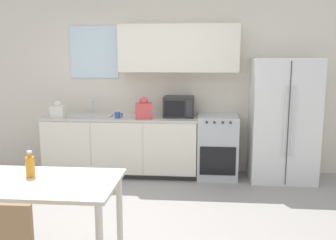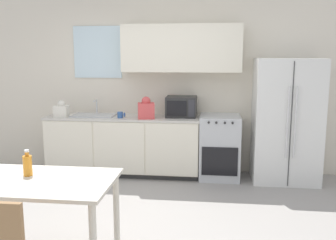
{
  "view_description": "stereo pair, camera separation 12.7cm",
  "coord_description": "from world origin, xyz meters",
  "px_view_note": "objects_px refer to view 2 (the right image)",
  "views": [
    {
      "loc": [
        0.73,
        -3.72,
        1.78
      ],
      "look_at": [
        0.37,
        0.5,
        1.05
      ],
      "focal_mm": 40.0,
      "sensor_mm": 36.0,
      "label": 1
    },
    {
      "loc": [
        0.86,
        -3.71,
        1.78
      ],
      "look_at": [
        0.37,
        0.5,
        1.05
      ],
      "focal_mm": 40.0,
      "sensor_mm": 36.0,
      "label": 2
    }
  ],
  "objects_px": {
    "oven_range": "(219,147)",
    "microwave": "(181,107)",
    "dining_table": "(38,192)",
    "drink_bottle": "(28,165)",
    "refrigerator": "(286,121)",
    "coffee_mug": "(121,115)"
  },
  "relations": [
    {
      "from": "oven_range",
      "to": "microwave",
      "type": "distance_m",
      "value": 0.81
    },
    {
      "from": "microwave",
      "to": "dining_table",
      "type": "relative_size",
      "value": 0.35
    },
    {
      "from": "microwave",
      "to": "drink_bottle",
      "type": "xyz_separation_m",
      "value": [
        -1.1,
        -2.56,
        -0.17
      ]
    },
    {
      "from": "refrigerator",
      "to": "drink_bottle",
      "type": "bearing_deg",
      "value": -136.67
    },
    {
      "from": "microwave",
      "to": "coffee_mug",
      "type": "height_order",
      "value": "microwave"
    },
    {
      "from": "coffee_mug",
      "to": "drink_bottle",
      "type": "distance_m",
      "value": 2.36
    },
    {
      "from": "coffee_mug",
      "to": "dining_table",
      "type": "distance_m",
      "value": 2.46
    },
    {
      "from": "oven_range",
      "to": "microwave",
      "type": "bearing_deg",
      "value": 171.91
    },
    {
      "from": "microwave",
      "to": "dining_table",
      "type": "height_order",
      "value": "microwave"
    },
    {
      "from": "coffee_mug",
      "to": "drink_bottle",
      "type": "bearing_deg",
      "value": -95.7
    },
    {
      "from": "refrigerator",
      "to": "microwave",
      "type": "distance_m",
      "value": 1.51
    },
    {
      "from": "refrigerator",
      "to": "coffee_mug",
      "type": "relative_size",
      "value": 15.43
    },
    {
      "from": "coffee_mug",
      "to": "refrigerator",
      "type": "bearing_deg",
      "value": 2.49
    },
    {
      "from": "oven_range",
      "to": "drink_bottle",
      "type": "xyz_separation_m",
      "value": [
        -1.67,
        -2.48,
        0.4
      ]
    },
    {
      "from": "oven_range",
      "to": "drink_bottle",
      "type": "bearing_deg",
      "value": -124.03
    },
    {
      "from": "oven_range",
      "to": "drink_bottle",
      "type": "distance_m",
      "value": 3.02
    },
    {
      "from": "oven_range",
      "to": "drink_bottle",
      "type": "height_order",
      "value": "drink_bottle"
    },
    {
      "from": "coffee_mug",
      "to": "drink_bottle",
      "type": "xyz_separation_m",
      "value": [
        -0.23,
        -2.35,
        -0.07
      ]
    },
    {
      "from": "coffee_mug",
      "to": "dining_table",
      "type": "xyz_separation_m",
      "value": [
        -0.1,
        -2.45,
        -0.27
      ]
    },
    {
      "from": "refrigerator",
      "to": "microwave",
      "type": "bearing_deg",
      "value": 175.8
    },
    {
      "from": "oven_range",
      "to": "coffee_mug",
      "type": "height_order",
      "value": "coffee_mug"
    },
    {
      "from": "oven_range",
      "to": "refrigerator",
      "type": "bearing_deg",
      "value": -1.77
    }
  ]
}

